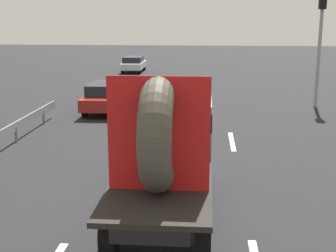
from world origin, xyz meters
TOP-DOWN VIEW (x-y plane):
  - ground_plane at (0.00, 0.00)m, footprint 120.00×120.00m
  - flatbed_truck at (-0.05, -0.38)m, footprint 2.02×5.37m
  - distant_sedan at (-3.65, 10.34)m, footprint 1.72×4.01m
  - traffic_light at (6.09, 12.19)m, footprint 0.42×0.36m
  - lane_dash_left_far at (-1.85, 5.25)m, footprint 0.16×2.41m
  - lane_dash_right_far at (1.75, 5.43)m, footprint 0.16×2.49m
  - oncoming_car at (-4.86, 25.91)m, footprint 1.56×3.64m

SIDE VIEW (x-z plane):
  - ground_plane at x=0.00m, z-range 0.00..0.00m
  - lane_dash_left_far at x=-1.85m, z-range 0.00..0.01m
  - lane_dash_right_far at x=1.75m, z-range 0.00..0.01m
  - oncoming_car at x=-4.86m, z-range 0.04..1.23m
  - distant_sedan at x=-3.65m, z-range 0.05..1.36m
  - flatbed_truck at x=-0.05m, z-range -0.04..3.18m
  - traffic_light at x=6.09m, z-range 0.85..6.32m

